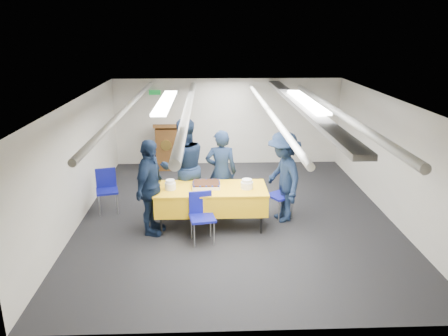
{
  "coord_description": "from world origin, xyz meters",
  "views": [
    {
      "loc": [
        -0.53,
        -7.99,
        3.58
      ],
      "look_at": [
        -0.24,
        -0.2,
        1.05
      ],
      "focal_mm": 35.0,
      "sensor_mm": 36.0,
      "label": 1
    }
  ],
  "objects_px": {
    "chair_near": "(201,212)",
    "chair_left": "(107,186)",
    "sheet_cake": "(206,184)",
    "podium": "(167,146)",
    "chair_right": "(283,191)",
    "sailor_d": "(283,177)",
    "sailor_a": "(221,172)",
    "serving_table": "(211,198)",
    "sailor_c": "(150,188)",
    "sailor_b": "(184,167)"
  },
  "relations": [
    {
      "from": "chair_near",
      "to": "chair_left",
      "type": "xyz_separation_m",
      "value": [
        -1.93,
        1.37,
        0.0
      ]
    },
    {
      "from": "sheet_cake",
      "to": "podium",
      "type": "xyz_separation_m",
      "value": [
        -1.03,
        3.49,
        -0.2
      ]
    },
    {
      "from": "podium",
      "to": "chair_left",
      "type": "height_order",
      "value": "podium"
    },
    {
      "from": "sheet_cake",
      "to": "chair_right",
      "type": "distance_m",
      "value": 1.57
    },
    {
      "from": "chair_right",
      "to": "sailor_d",
      "type": "bearing_deg",
      "value": -105.18
    },
    {
      "from": "chair_left",
      "to": "sailor_a",
      "type": "xyz_separation_m",
      "value": [
        2.3,
        -0.17,
        0.32
      ]
    },
    {
      "from": "serving_table",
      "to": "sailor_d",
      "type": "relative_size",
      "value": 1.16
    },
    {
      "from": "podium",
      "to": "sailor_a",
      "type": "bearing_deg",
      "value": -65.42
    },
    {
      "from": "sheet_cake",
      "to": "podium",
      "type": "distance_m",
      "value": 3.64
    },
    {
      "from": "podium",
      "to": "sailor_c",
      "type": "bearing_deg",
      "value": -89.47
    },
    {
      "from": "chair_right",
      "to": "sailor_b",
      "type": "relative_size",
      "value": 0.45
    },
    {
      "from": "sheet_cake",
      "to": "chair_near",
      "type": "distance_m",
      "value": 0.66
    },
    {
      "from": "podium",
      "to": "chair_near",
      "type": "distance_m",
      "value": 4.19
    },
    {
      "from": "podium",
      "to": "chair_near",
      "type": "xyz_separation_m",
      "value": [
        0.94,
        -4.09,
        -0.08
      ]
    },
    {
      "from": "sheet_cake",
      "to": "sailor_d",
      "type": "distance_m",
      "value": 1.47
    },
    {
      "from": "serving_table",
      "to": "chair_left",
      "type": "xyz_separation_m",
      "value": [
        -2.1,
        0.83,
        -0.03
      ]
    },
    {
      "from": "chair_near",
      "to": "sailor_a",
      "type": "bearing_deg",
      "value": 72.46
    },
    {
      "from": "sailor_a",
      "to": "sailor_d",
      "type": "height_order",
      "value": "sailor_d"
    },
    {
      "from": "chair_left",
      "to": "sailor_a",
      "type": "relative_size",
      "value": 0.51
    },
    {
      "from": "sheet_cake",
      "to": "sailor_d",
      "type": "bearing_deg",
      "value": 7.71
    },
    {
      "from": "chair_left",
      "to": "sheet_cake",
      "type": "bearing_deg",
      "value": -21.03
    },
    {
      "from": "sailor_d",
      "to": "sheet_cake",
      "type": "bearing_deg",
      "value": -95.99
    },
    {
      "from": "chair_left",
      "to": "sailor_c",
      "type": "bearing_deg",
      "value": -46.34
    },
    {
      "from": "serving_table",
      "to": "sailor_d",
      "type": "height_order",
      "value": "sailor_d"
    },
    {
      "from": "chair_right",
      "to": "chair_left",
      "type": "height_order",
      "value": "same"
    },
    {
      "from": "chair_near",
      "to": "sailor_c",
      "type": "relative_size",
      "value": 0.5
    },
    {
      "from": "sheet_cake",
      "to": "sailor_a",
      "type": "relative_size",
      "value": 0.3
    },
    {
      "from": "sheet_cake",
      "to": "sailor_b",
      "type": "relative_size",
      "value": 0.27
    },
    {
      "from": "serving_table",
      "to": "chair_left",
      "type": "height_order",
      "value": "chair_left"
    },
    {
      "from": "sheet_cake",
      "to": "sailor_a",
      "type": "bearing_deg",
      "value": 64.14
    },
    {
      "from": "serving_table",
      "to": "chair_right",
      "type": "xyz_separation_m",
      "value": [
        1.41,
        0.42,
        -0.03
      ]
    },
    {
      "from": "serving_table",
      "to": "sailor_c",
      "type": "bearing_deg",
      "value": -167.78
    },
    {
      "from": "serving_table",
      "to": "chair_right",
      "type": "distance_m",
      "value": 1.47
    },
    {
      "from": "chair_right",
      "to": "chair_left",
      "type": "bearing_deg",
      "value": 173.23
    },
    {
      "from": "chair_right",
      "to": "chair_near",
      "type": "bearing_deg",
      "value": -148.97
    },
    {
      "from": "chair_right",
      "to": "sailor_c",
      "type": "xyz_separation_m",
      "value": [
        -2.49,
        -0.65,
        0.34
      ]
    },
    {
      "from": "sailor_d",
      "to": "serving_table",
      "type": "bearing_deg",
      "value": -93.04
    },
    {
      "from": "podium",
      "to": "sailor_b",
      "type": "xyz_separation_m",
      "value": [
        0.59,
        -2.86,
        0.34
      ]
    },
    {
      "from": "chair_right",
      "to": "sailor_a",
      "type": "height_order",
      "value": "sailor_a"
    },
    {
      "from": "sailor_b",
      "to": "sheet_cake",
      "type": "bearing_deg",
      "value": 104.76
    },
    {
      "from": "podium",
      "to": "chair_right",
      "type": "distance_m",
      "value": 4.02
    },
    {
      "from": "sailor_b",
      "to": "sailor_d",
      "type": "distance_m",
      "value": 1.94
    },
    {
      "from": "serving_table",
      "to": "chair_left",
      "type": "relative_size",
      "value": 2.34
    },
    {
      "from": "sailor_c",
      "to": "sailor_d",
      "type": "height_order",
      "value": "sailor_d"
    },
    {
      "from": "serving_table",
      "to": "podium",
      "type": "height_order",
      "value": "podium"
    },
    {
      "from": "chair_right",
      "to": "sailor_a",
      "type": "distance_m",
      "value": 1.27
    },
    {
      "from": "sailor_a",
      "to": "sailor_c",
      "type": "relative_size",
      "value": 0.97
    },
    {
      "from": "chair_right",
      "to": "chair_left",
      "type": "distance_m",
      "value": 3.53
    },
    {
      "from": "sheet_cake",
      "to": "serving_table",
      "type": "bearing_deg",
      "value": -35.33
    },
    {
      "from": "sheet_cake",
      "to": "sailor_d",
      "type": "relative_size",
      "value": 0.29
    }
  ]
}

